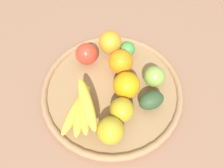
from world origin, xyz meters
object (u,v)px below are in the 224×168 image
(apple_0, at_px, (122,110))
(apple_2, at_px, (154,76))
(apple_3, at_px, (87,54))
(lime_0, at_px, (129,49))
(avocado, at_px, (151,100))
(orange_2, at_px, (110,42))
(orange_1, at_px, (127,84))
(apple_1, at_px, (110,130))
(banana_bunch, at_px, (82,107))
(orange_0, at_px, (121,62))

(apple_0, distance_m, apple_2, 0.15)
(apple_3, bearing_deg, lime_0, -56.91)
(avocado, distance_m, apple_3, 0.26)
(avocado, xyz_separation_m, apple_3, (0.08, 0.25, 0.01))
(orange_2, distance_m, lime_0, 0.07)
(orange_1, bearing_deg, orange_2, 38.44)
(avocado, height_order, apple_0, apple_0)
(apple_2, xyz_separation_m, orange_1, (-0.06, 0.07, 0.01))
(lime_0, bearing_deg, apple_1, -170.41)
(banana_bunch, xyz_separation_m, apple_3, (0.18, 0.07, -0.00))
(apple_1, bearing_deg, apple_3, 38.37)
(orange_2, xyz_separation_m, apple_3, (-0.07, 0.05, -0.00))
(lime_0, relative_size, orange_1, 0.62)
(apple_1, bearing_deg, avocado, -29.73)
(orange_1, distance_m, apple_1, 0.15)
(lime_0, distance_m, apple_1, 0.30)
(avocado, distance_m, apple_1, 0.15)
(apple_3, bearing_deg, orange_1, -111.34)
(avocado, distance_m, apple_2, 0.08)
(apple_2, distance_m, apple_1, 0.22)
(banana_bunch, relative_size, apple_3, 2.37)
(apple_2, height_order, orange_1, orange_1)
(lime_0, bearing_deg, apple_2, -125.76)
(apple_0, height_order, apple_1, apple_1)
(orange_2, distance_m, banana_bunch, 0.25)
(lime_0, xyz_separation_m, apple_3, (-0.08, 0.12, 0.01))
(lime_0, distance_m, apple_2, 0.14)
(avocado, height_order, banana_bunch, banana_bunch)
(banana_bunch, xyz_separation_m, apple_1, (-0.04, -0.10, -0.00))
(avocado, xyz_separation_m, orange_2, (0.16, 0.19, 0.01))
(orange_1, bearing_deg, apple_1, -177.51)
(orange_0, bearing_deg, orange_2, 44.56)
(apple_0, bearing_deg, lime_0, 14.29)
(orange_2, height_order, orange_0, same)
(orange_0, height_order, apple_1, orange_0)
(lime_0, bearing_deg, apple_3, 123.09)
(orange_0, bearing_deg, apple_2, -95.53)
(lime_0, xyz_separation_m, apple_1, (-0.29, -0.05, 0.01))
(apple_2, height_order, orange_0, orange_0)
(apple_0, height_order, apple_3, apple_3)
(avocado, relative_size, orange_0, 0.98)
(apple_2, relative_size, orange_0, 0.83)
(avocado, height_order, orange_0, orange_0)
(apple_0, xyz_separation_m, apple_2, (0.14, -0.05, -0.00))
(apple_2, bearing_deg, apple_0, 159.43)
(apple_0, distance_m, orange_1, 0.08)
(orange_2, xyz_separation_m, apple_0, (-0.22, -0.12, -0.00))
(orange_2, xyz_separation_m, apple_1, (-0.29, -0.12, -0.00))
(orange_2, xyz_separation_m, lime_0, (0.00, -0.07, -0.01))
(orange_2, distance_m, orange_1, 0.18)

